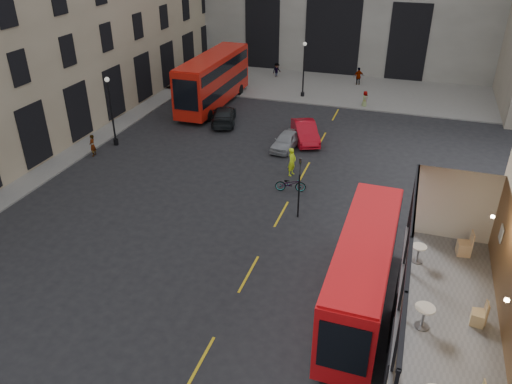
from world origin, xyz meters
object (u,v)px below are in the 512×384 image
(traffic_light_near, at_px, (299,180))
(cafe_chair_d, at_px, (464,248))
(bus_far, at_px, (213,78))
(pedestrian_b, at_px, (277,70))
(pedestrian_e, at_px, (93,145))
(cafe_table_mid, at_px, (424,314))
(bicycle, at_px, (290,184))
(street_lamp_a, at_px, (112,115))
(cafe_chair_c, at_px, (479,316))
(car_c, at_px, (224,115))
(pedestrian_c, at_px, (358,77))
(traffic_light_far, at_px, (192,81))
(car_b, at_px, (305,132))
(street_lamp_b, at_px, (303,73))
(pedestrian_a, at_px, (212,81))
(pedestrian_d, at_px, (365,99))
(cyclist, at_px, (292,162))
(bus_near, at_px, (363,270))
(cafe_chair_b, at_px, (478,318))
(cafe_table_far, at_px, (419,251))
(car_a, at_px, (286,141))

(traffic_light_near, bearing_deg, cafe_chair_d, -44.77)
(bus_far, height_order, pedestrian_b, bus_far)
(pedestrian_e, distance_m, cafe_table_mid, 28.51)
(bicycle, bearing_deg, street_lamp_a, 65.95)
(cafe_table_mid, height_order, cafe_chair_c, cafe_chair_c)
(bus_far, bearing_deg, car_c, -57.59)
(pedestrian_c, distance_m, cafe_chair_c, 40.32)
(traffic_light_far, bearing_deg, car_b, -21.63)
(street_lamp_a, xyz_separation_m, street_lamp_b, (11.00, 16.00, 0.00))
(traffic_light_far, distance_m, pedestrian_a, 5.95)
(bus_far, bearing_deg, cafe_chair_c, -54.15)
(car_b, distance_m, cafe_table_mid, 25.67)
(traffic_light_far, distance_m, street_lamp_b, 10.82)
(pedestrian_b, xyz_separation_m, pedestrian_d, (10.47, -6.85, -0.05))
(street_lamp_b, bearing_deg, bus_far, -145.65)
(street_lamp_b, relative_size, bicycle, 2.72)
(traffic_light_far, relative_size, pedestrian_a, 2.17)
(car_b, xyz_separation_m, pedestrian_a, (-12.24, 10.39, 0.12))
(car_c, height_order, cyclist, cyclist)
(traffic_light_far, relative_size, pedestrian_e, 2.32)
(street_lamp_a, bearing_deg, car_b, 21.20)
(bus_near, bearing_deg, pedestrian_b, 111.76)
(traffic_light_far, height_order, pedestrian_b, traffic_light_far)
(bus_near, distance_m, bus_far, 29.16)
(pedestrian_a, bearing_deg, car_b, -35.22)
(traffic_light_far, xyz_separation_m, pedestrian_a, (-0.48, 5.73, -1.55))
(cafe_table_mid, relative_size, cafe_chair_b, 0.92)
(car_b, bearing_deg, cafe_table_far, -90.62)
(street_lamp_b, bearing_deg, cafe_table_far, -69.72)
(traffic_light_far, xyz_separation_m, cafe_chair_d, (22.04, -23.98, 2.46))
(street_lamp_a, relative_size, pedestrian_a, 3.04)
(traffic_light_near, height_order, bus_far, bus_far)
(car_a, bearing_deg, street_lamp_a, -159.03)
(bus_near, bearing_deg, pedestrian_a, 123.63)
(car_a, bearing_deg, cafe_table_far, -56.28)
(pedestrian_b, distance_m, pedestrian_d, 12.51)
(car_b, xyz_separation_m, car_c, (-7.51, 1.66, -0.06))
(traffic_light_far, relative_size, bus_far, 0.33)
(traffic_light_far, distance_m, cafe_table_far, 32.37)
(cafe_table_mid, xyz_separation_m, cafe_chair_c, (1.63, 0.75, -0.27))
(cyclist, bearing_deg, bicycle, -152.41)
(pedestrian_b, relative_size, pedestrian_c, 0.85)
(bicycle, distance_m, cyclist, 2.38)
(pedestrian_b, bearing_deg, traffic_light_far, -168.65)
(bus_far, height_order, cafe_table_mid, cafe_table_mid)
(cyclist, relative_size, cafe_chair_c, 2.59)
(car_b, relative_size, cafe_chair_b, 5.64)
(car_b, bearing_deg, cyclist, -109.11)
(cyclist, bearing_deg, street_lamp_b, 25.87)
(car_b, height_order, pedestrian_a, pedestrian_a)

